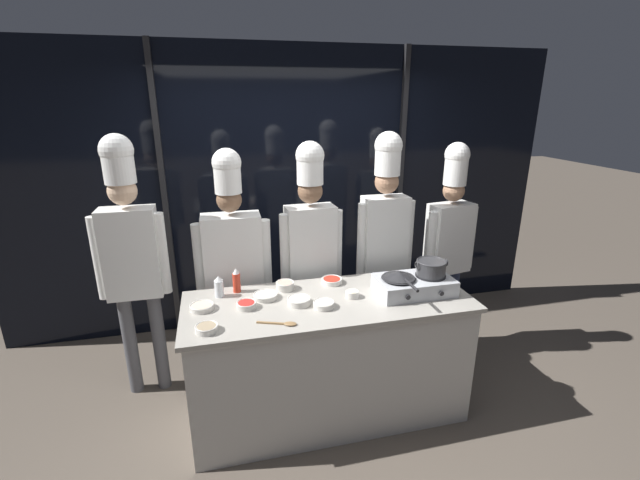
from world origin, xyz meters
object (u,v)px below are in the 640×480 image
squeeze_bottle_clear (219,287)px  chef_apprentice (450,234)px  chef_sous (233,255)px  chef_pastry (384,228)px  squeeze_bottle_chili (236,281)px  prep_bowl_bell_pepper (246,305)px  prep_bowl_onion (324,304)px  prep_bowl_garlic (266,296)px  chef_line (311,241)px  chef_head (131,247)px  frying_pan (399,275)px  prep_bowl_noodles (352,293)px  prep_bowl_bean_sprouts (299,301)px  prep_bowl_mushrooms (207,328)px  stock_pot (431,267)px  portable_stove (414,285)px  prep_bowl_shrimp (285,285)px  prep_bowl_chili_flakes (332,280)px  prep_bowl_chicken (202,307)px  serving_spoon_slotted (285,324)px

squeeze_bottle_clear → chef_apprentice: 2.01m
chef_sous → chef_pastry: (1.24, 0.02, 0.11)m
squeeze_bottle_chili → prep_bowl_bell_pepper: size_ratio=1.35×
prep_bowl_onion → chef_sous: 0.88m
prep_bowl_garlic → chef_pastry: bearing=24.4°
prep_bowl_garlic → chef_line: (0.42, 0.43, 0.22)m
squeeze_bottle_clear → chef_head: chef_head is taller
frying_pan → prep_bowl_noodles: 0.35m
squeeze_bottle_chili → chef_head: size_ratio=0.09×
chef_head → chef_apprentice: size_ratio=1.06×
squeeze_bottle_chili → prep_bowl_bean_sprouts: squeeze_bottle_chili is taller
prep_bowl_mushrooms → chef_sous: (0.20, 0.81, 0.15)m
prep_bowl_noodles → chef_head: chef_head is taller
squeeze_bottle_chili → prep_bowl_bean_sprouts: size_ratio=1.14×
squeeze_bottle_clear → prep_bowl_bell_pepper: bearing=-52.2°
stock_pot → squeeze_bottle_clear: stock_pot is taller
stock_pot → frying_pan: bearing=-178.9°
portable_stove → squeeze_bottle_clear: size_ratio=3.45×
portable_stove → chef_head: bearing=161.9°
prep_bowl_shrimp → chef_apprentice: bearing=14.1°
prep_bowl_noodles → chef_head: size_ratio=0.05×
squeeze_bottle_chili → prep_bowl_bean_sprouts: bearing=-36.9°
prep_bowl_mushrooms → prep_bowl_chili_flakes: 1.03m
chef_pastry → prep_bowl_chicken: bearing=19.6°
prep_bowl_shrimp → chef_apprentice: size_ratio=0.07×
prep_bowl_shrimp → squeeze_bottle_clear: bearing=-179.1°
prep_bowl_chicken → prep_bowl_mushrooms: bearing=-83.7°
prep_bowl_noodles → prep_bowl_chili_flakes: prep_bowl_noodles is taller
prep_bowl_bell_pepper → chef_apprentice: size_ratio=0.07×
prep_bowl_garlic → chef_sous: size_ratio=0.09×
prep_bowl_garlic → chef_pastry: 1.19m
stock_pot → prep_bowl_chili_flakes: size_ratio=1.50×
prep_bowl_chicken → chef_head: size_ratio=0.08×
chef_head → serving_spoon_slotted: bearing=139.0°
squeeze_bottle_clear → chef_line: (0.72, 0.33, 0.17)m
prep_bowl_mushrooms → serving_spoon_slotted: 0.46m
stock_pot → prep_bowl_chicken: stock_pot is taller
frying_pan → squeeze_bottle_clear: bearing=167.4°
stock_pot → prep_bowl_shrimp: 1.04m
prep_bowl_noodles → prep_bowl_shrimp: 0.49m
chef_sous → prep_bowl_chicken: bearing=66.5°
chef_sous → chef_pastry: chef_pastry is taller
prep_bowl_chicken → chef_line: size_ratio=0.08×
prep_bowl_garlic → prep_bowl_bell_pepper: prep_bowl_bell_pepper is taller
squeeze_bottle_clear → prep_bowl_bell_pepper: (0.17, -0.22, -0.05)m
portable_stove → prep_bowl_bean_sprouts: (-0.82, 0.02, -0.03)m
prep_bowl_mushrooms → prep_bowl_bean_sprouts: bearing=19.9°
serving_spoon_slotted → chef_sous: chef_sous is taller
prep_bowl_onion → chef_sous: bearing=128.6°
stock_pot → chef_sous: bearing=155.2°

